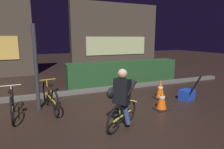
# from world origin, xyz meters

# --- Properties ---
(ground_plane) EXTENTS (40.00, 40.00, 0.00)m
(ground_plane) POSITION_xyz_m (0.00, 0.00, 0.00)
(ground_plane) COLOR black
(sidewalk_curb) EXTENTS (12.00, 0.24, 0.12)m
(sidewalk_curb) POSITION_xyz_m (0.00, 2.20, 0.06)
(sidewalk_curb) COLOR #56544F
(sidewalk_curb) RESTS_ON ground
(hedge_row) EXTENTS (4.80, 0.70, 0.90)m
(hedge_row) POSITION_xyz_m (1.80, 3.10, 0.45)
(hedge_row) COLOR #214723
(hedge_row) RESTS_ON ground
(storefront_right) EXTENTS (5.64, 0.54, 3.96)m
(storefront_right) POSITION_xyz_m (3.23, 7.20, 1.97)
(storefront_right) COLOR #42382D
(storefront_right) RESTS_ON ground
(street_post) EXTENTS (0.10, 0.10, 2.20)m
(street_post) POSITION_xyz_m (-1.65, 1.20, 1.10)
(street_post) COLOR #2D2D33
(street_post) RESTS_ON ground
(parked_bike_left_mid) EXTENTS (0.46, 1.58, 0.73)m
(parked_bike_left_mid) POSITION_xyz_m (-2.24, 0.88, 0.33)
(parked_bike_left_mid) COLOR black
(parked_bike_left_mid) RESTS_ON ground
(parked_bike_center_left) EXTENTS (0.46, 1.66, 0.77)m
(parked_bike_center_left) POSITION_xyz_m (-1.37, 1.01, 0.35)
(parked_bike_center_left) COLOR black
(parked_bike_center_left) RESTS_ON ground
(traffic_cone_near) EXTENTS (0.36, 0.36, 0.59)m
(traffic_cone_near) POSITION_xyz_m (1.32, -0.10, 0.29)
(traffic_cone_near) COLOR black
(traffic_cone_near) RESTS_ON ground
(traffic_cone_far) EXTENTS (0.36, 0.36, 0.60)m
(traffic_cone_far) POSITION_xyz_m (1.89, 0.72, 0.29)
(traffic_cone_far) COLOR black
(traffic_cone_far) RESTS_ON ground
(blue_crate) EXTENTS (0.51, 0.43, 0.30)m
(blue_crate) POSITION_xyz_m (2.57, 0.30, 0.15)
(blue_crate) COLOR #193DB7
(blue_crate) RESTS_ON ground
(cyclist) EXTENTS (1.01, 0.71, 1.25)m
(cyclist) POSITION_xyz_m (-0.10, -0.58, 0.63)
(cyclist) COLOR black
(cyclist) RESTS_ON ground
(closed_umbrella) EXTENTS (0.31, 0.32, 0.80)m
(closed_umbrella) POSITION_xyz_m (2.55, 0.05, 0.40)
(closed_umbrella) COLOR black
(closed_umbrella) RESTS_ON ground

